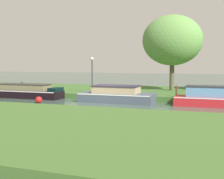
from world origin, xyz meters
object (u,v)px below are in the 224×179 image
at_px(black_barge, 27,92).
at_px(willow_tree_left, 172,40).
at_px(lamp_post, 92,70).
at_px(mooring_post_far, 22,87).
at_px(mooring_post_near, 177,91).
at_px(slate_cruiser, 117,95).
at_px(channel_buoy, 39,100).
at_px(red_narrowboat, 212,97).

relative_size(black_barge, willow_tree_left, 0.89).
distance_m(lamp_post, mooring_post_far, 6.42).
bearing_deg(lamp_post, mooring_post_near, -6.61).
relative_size(black_barge, slate_cruiser, 1.08).
xyz_separation_m(slate_cruiser, channel_buoy, (-5.04, -2.43, -0.27)).
bearing_deg(channel_buoy, willow_tree_left, 46.70).
relative_size(lamp_post, channel_buoy, 6.24).
relative_size(willow_tree_left, lamp_post, 2.28).
bearing_deg(lamp_post, mooring_post_far, -172.63).
distance_m(black_barge, mooring_post_near, 11.86).
bearing_deg(mooring_post_far, channel_buoy, -42.24).
bearing_deg(mooring_post_far, mooring_post_near, 0.00).
relative_size(slate_cruiser, channel_buoy, 11.71).
relative_size(red_narrowboat, mooring_post_near, 5.67).
relative_size(black_barge, lamp_post, 2.02).
bearing_deg(black_barge, willow_tree_left, 29.75).
bearing_deg(channel_buoy, black_barge, 137.27).
relative_size(willow_tree_left, channel_buoy, 14.22).
height_order(lamp_post, mooring_post_near, lamp_post).
bearing_deg(black_barge, lamp_post, 22.13).
bearing_deg(willow_tree_left, channel_buoy, -133.30).
bearing_deg(red_narrowboat, black_barge, 180.00).
bearing_deg(red_narrowboat, willow_tree_left, 120.38).
height_order(slate_cruiser, willow_tree_left, willow_tree_left).
xyz_separation_m(slate_cruiser, willow_tree_left, (3.01, 6.11, 4.28)).
xyz_separation_m(red_narrowboat, channel_buoy, (-11.63, -2.43, -0.35)).
xyz_separation_m(black_barge, red_narrowboat, (14.26, 0.00, 0.07)).
bearing_deg(black_barge, slate_cruiser, 0.00).
height_order(black_barge, mooring_post_near, mooring_post_near).
distance_m(black_barge, lamp_post, 5.53).
height_order(willow_tree_left, lamp_post, willow_tree_left).
bearing_deg(lamp_post, willow_tree_left, 35.36).
relative_size(red_narrowboat, channel_buoy, 9.78).
relative_size(red_narrowboat, slate_cruiser, 0.83).
distance_m(slate_cruiser, mooring_post_far, 9.10).
relative_size(red_narrowboat, lamp_post, 1.57).
distance_m(black_barge, slate_cruiser, 7.68).
distance_m(slate_cruiser, mooring_post_near, 4.29).
xyz_separation_m(mooring_post_far, channel_buoy, (3.98, -3.61, -0.57)).
xyz_separation_m(willow_tree_left, lamp_post, (-5.82, -4.13, -2.56)).
bearing_deg(slate_cruiser, red_narrowboat, -0.00).
relative_size(red_narrowboat, mooring_post_far, 5.68).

